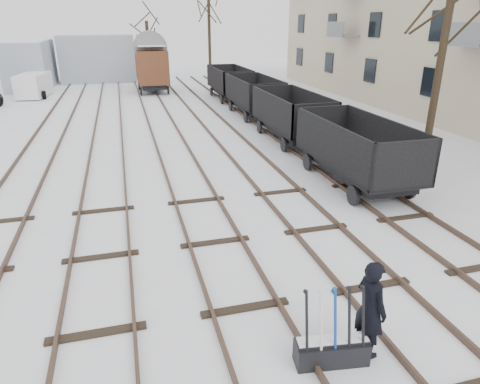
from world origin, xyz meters
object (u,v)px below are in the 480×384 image
Objects in this scene: worker at (371,308)px; panel_van at (34,85)px; box_van_wagon at (151,65)px; ground_frame at (332,349)px; freight_wagon_a at (355,160)px.

worker is 33.79m from panel_van.
box_van_wagon is 9.36m from panel_van.
ground_frame is 9.49m from freight_wagon_a.
freight_wagon_a is (4.94, 8.08, 0.62)m from ground_frame.
panel_van is at bearing 121.37° from freight_wagon_a.
worker is at bearing 15.36° from ground_frame.
freight_wagon_a is at bearing -50.62° from panel_van.
worker is at bearing -87.85° from box_van_wagon.
panel_van reaches higher than ground_frame.
worker is (0.75, 0.10, 0.66)m from ground_frame.
box_van_wagon is at bearing 98.65° from ground_frame.
box_van_wagon reaches higher than worker.
ground_frame is at bearing -121.45° from freight_wagon_a.
freight_wagon_a is at bearing -77.48° from box_van_wagon.
freight_wagon_a is at bearing -39.67° from worker.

